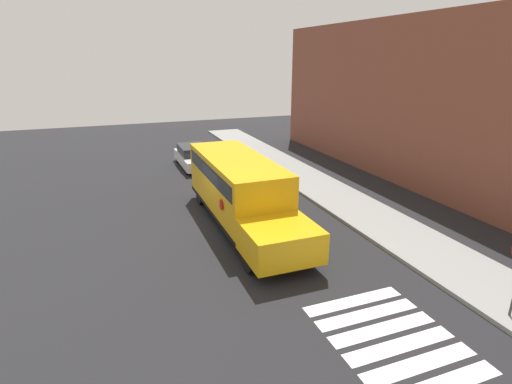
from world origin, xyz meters
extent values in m
plane|color=black|center=(0.00, 0.00, 0.00)|extent=(60.00, 60.00, 0.00)
cube|color=gray|center=(0.00, 6.50, 0.07)|extent=(44.00, 3.00, 0.15)
cube|color=brown|center=(0.00, 13.00, 4.58)|extent=(32.00, 4.00, 9.17)
cube|color=white|center=(7.31, 2.00, 0.00)|extent=(0.50, 3.20, 0.01)
cube|color=white|center=(8.01, 2.00, 0.00)|extent=(0.50, 3.20, 0.01)
cube|color=white|center=(8.71, 2.00, 0.00)|extent=(0.50, 3.20, 0.01)
cube|color=white|center=(9.41, 2.00, 0.00)|extent=(0.50, 3.20, 0.01)
cube|color=white|center=(10.11, 2.00, 0.00)|extent=(0.50, 3.20, 0.01)
cube|color=#EAA80F|center=(-0.19, 0.76, 1.66)|extent=(7.30, 2.50, 2.41)
cube|color=#EAA80F|center=(4.61, 0.76, 1.01)|extent=(2.30, 2.50, 1.12)
cube|color=black|center=(-0.19, 0.76, 0.53)|extent=(7.30, 2.54, 0.16)
cube|color=black|center=(-0.19, 0.76, 2.31)|extent=(6.71, 2.53, 0.64)
cylinder|color=red|center=(1.82, -0.53, 1.54)|extent=(0.44, 0.02, 0.44)
cylinder|color=black|center=(4.50, 1.84, 0.50)|extent=(1.00, 0.30, 1.00)
cylinder|color=black|center=(4.50, -0.32, 0.50)|extent=(1.00, 0.30, 1.00)
cylinder|color=black|center=(-2.63, 1.84, 0.50)|extent=(1.00, 0.30, 1.00)
cylinder|color=black|center=(-2.63, -0.32, 0.50)|extent=(1.00, 0.30, 1.00)
cube|color=silver|center=(-9.75, 0.93, 0.53)|extent=(4.66, 1.89, 0.63)
cube|color=#1E2328|center=(-10.03, 0.93, 1.12)|extent=(2.61, 1.73, 0.54)
cylinder|color=black|center=(-8.21, 1.75, 0.32)|extent=(0.64, 0.22, 0.64)
cylinder|color=black|center=(-8.21, 0.11, 0.32)|extent=(0.64, 0.22, 0.64)
cylinder|color=black|center=(-11.29, 1.75, 0.32)|extent=(0.64, 0.22, 0.64)
cylinder|color=black|center=(-11.29, 0.11, 0.32)|extent=(0.64, 0.22, 0.64)
camera|label=1|loc=(15.96, -4.44, 7.03)|focal=28.00mm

